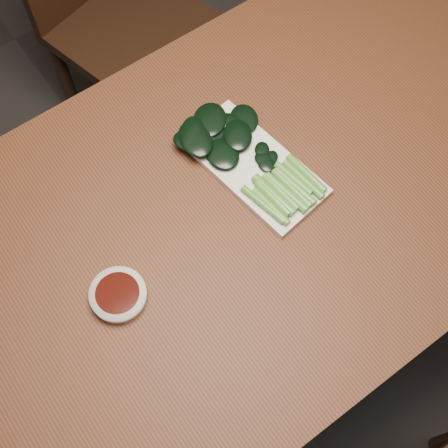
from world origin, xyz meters
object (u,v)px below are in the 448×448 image
Objects in this scene: chair_far at (113,4)px; serving_plate at (254,166)px; gai_lan at (237,153)px; sauce_bowl at (118,295)px; table at (229,229)px.

chair_far is 0.82m from serving_plate.
gai_lan is at bearing 114.55° from serving_plate.
sauce_bowl is 0.31× the size of gai_lan.
gai_lan reaches higher than sauce_bowl.
serving_plate is (0.09, 0.05, 0.08)m from table.
chair_far is 2.97× the size of serving_plate.
gai_lan is (-0.02, 0.03, 0.02)m from serving_plate.
gai_lan is (-0.12, -0.73, 0.29)m from chair_far.
gai_lan is (0.33, 0.10, 0.01)m from sauce_bowl.
table is 4.44× the size of gai_lan.
sauce_bowl is 0.35m from gai_lan.
gai_lan is at bearing -113.11° from chair_far.
sauce_bowl reaches higher than table.
serving_plate is at bearing 28.15° from table.
gai_lan reaches higher than serving_plate.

